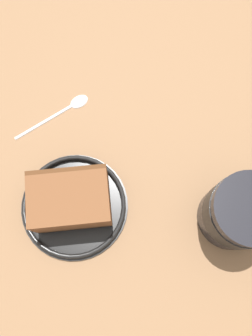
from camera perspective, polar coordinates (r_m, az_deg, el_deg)
name	(u,v)px	position (r cm, az deg, el deg)	size (l,w,h in cm)	color
ground_plane	(139,158)	(54.95, 2.10, 1.59)	(141.95, 141.95, 3.70)	brown
small_plate	(74,206)	(51.27, -8.44, -6.09)	(15.54, 15.54, 1.43)	black
cake_slice	(71,200)	(48.10, -9.02, -5.18)	(11.85, 12.89, 6.36)	#472814
tea_mug	(241,213)	(48.31, 18.25, -6.97)	(9.41, 11.95, 9.99)	black
teaspoon	(67,108)	(56.28, -9.65, 9.66)	(11.71, 7.89, 0.80)	silver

